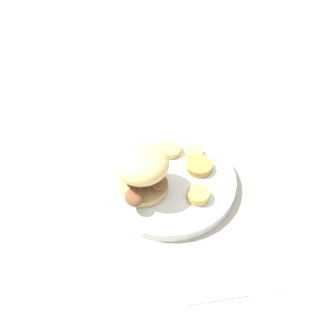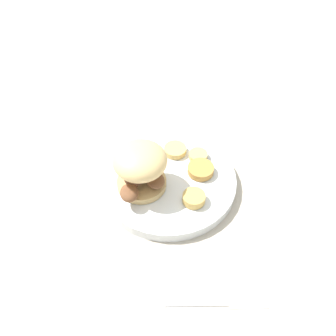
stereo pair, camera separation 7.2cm
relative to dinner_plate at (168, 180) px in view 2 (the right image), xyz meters
The scene contains 8 objects.
ground_plane 0.01m from the dinner_plate, ahead, with size 4.00×4.00×0.00m, color #B2A899.
dinner_plate is the anchor object (origin of this frame).
sandwich 0.08m from the dinner_plate, 142.86° to the left, with size 0.12×0.10×0.09m.
potato_round_0 0.07m from the dinner_plate, 50.26° to the right, with size 0.05×0.05×0.01m, color #BC8942.
potato_round_1 0.08m from the dinner_plate, 21.52° to the right, with size 0.04×0.04×0.01m, color #DBB766.
potato_round_2 0.08m from the dinner_plate, 112.66° to the right, with size 0.04×0.04×0.02m, color tan.
potato_round_3 0.07m from the dinner_plate, 16.04° to the left, with size 0.04×0.04×0.01m, color #DBB766.
fork 0.25m from the dinner_plate, 133.67° to the right, with size 0.09×0.15×0.00m.
Camera 2 is at (-0.43, -0.23, 0.58)m, focal length 42.00 mm.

